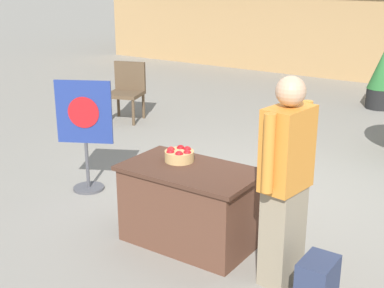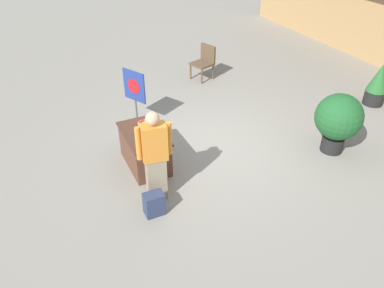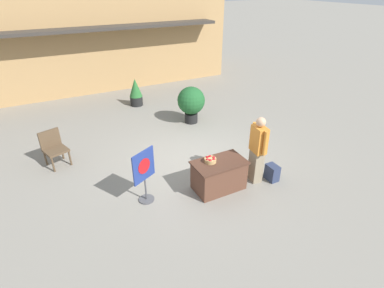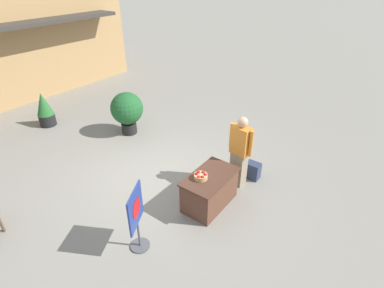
{
  "view_description": "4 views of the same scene",
  "coord_description": "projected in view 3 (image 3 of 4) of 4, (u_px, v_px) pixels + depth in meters",
  "views": [
    {
      "loc": [
        2.58,
        -5.2,
        2.48
      ],
      "look_at": [
        0.04,
        -1.46,
        1.0
      ],
      "focal_mm": 50.0,
      "sensor_mm": 36.0,
      "label": 1
    },
    {
      "loc": [
        5.91,
        -3.19,
        4.55
      ],
      "look_at": [
        0.53,
        -0.65,
        0.6
      ],
      "focal_mm": 35.0,
      "sensor_mm": 36.0,
      "label": 2
    },
    {
      "loc": [
        -3.32,
        -6.39,
        4.5
      ],
      "look_at": [
        -0.32,
        -0.65,
        0.93
      ],
      "focal_mm": 28.0,
      "sensor_mm": 36.0,
      "label": 3
    },
    {
      "loc": [
        -4.18,
        -4.06,
        4.48
      ],
      "look_at": [
        0.47,
        -0.62,
        0.99
      ],
      "focal_mm": 28.0,
      "sensor_mm": 36.0,
      "label": 4
    }
  ],
  "objects": [
    {
      "name": "person_visitor",
      "position": [
        258.0,
        150.0,
        7.24
      ],
      "size": [
        0.31,
        0.61,
        1.73
      ],
      "rotation": [
        0.0,
        0.0,
        3.01
      ],
      "color": "gray",
      "rests_on": "ground_plane"
    },
    {
      "name": "potted_plant_near_right",
      "position": [
        191.0,
        102.0,
        10.39
      ],
      "size": [
        0.96,
        0.96,
        1.3
      ],
      "color": "black",
      "rests_on": "ground_plane"
    },
    {
      "name": "potted_plant_far_left",
      "position": [
        136.0,
        92.0,
        11.95
      ],
      "size": [
        0.51,
        0.51,
        1.1
      ],
      "color": "black",
      "rests_on": "ground_plane"
    },
    {
      "name": "storefront_building",
      "position": [
        72.0,
        35.0,
        13.71
      ],
      "size": [
        13.99,
        4.81,
        4.5
      ],
      "color": "tan",
      "rests_on": "ground_plane"
    },
    {
      "name": "apple_basket",
      "position": [
        210.0,
        160.0,
        6.97
      ],
      "size": [
        0.28,
        0.28,
        0.13
      ],
      "color": "tan",
      "rests_on": "display_table"
    },
    {
      "name": "ground_plane",
      "position": [
        191.0,
        160.0,
        8.48
      ],
      "size": [
        120.0,
        120.0,
        0.0
      ],
      "primitive_type": "plane",
      "color": "gray"
    },
    {
      "name": "backpack",
      "position": [
        272.0,
        173.0,
        7.57
      ],
      "size": [
        0.24,
        0.34,
        0.42
      ],
      "color": "#2D3856",
      "rests_on": "ground_plane"
    },
    {
      "name": "poster_board",
      "position": [
        144.0,
        174.0,
        6.61
      ],
      "size": [
        0.59,
        0.36,
        1.31
      ],
      "rotation": [
        0.0,
        0.0,
        -1.09
      ],
      "color": "#4C4C51",
      "rests_on": "ground_plane"
    },
    {
      "name": "display_table",
      "position": [
        219.0,
        175.0,
        7.18
      ],
      "size": [
        1.26,
        0.74,
        0.75
      ],
      "color": "brown",
      "rests_on": "ground_plane"
    },
    {
      "name": "patio_chair",
      "position": [
        53.0,
        146.0,
        8.07
      ],
      "size": [
        0.69,
        0.69,
        0.98
      ],
      "rotation": [
        0.0,
        0.0,
        5.03
      ],
      "color": "brown",
      "rests_on": "ground_plane"
    }
  ]
}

